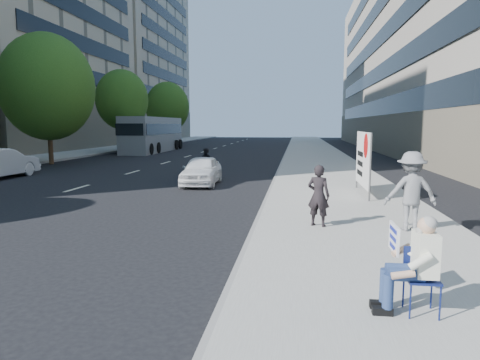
% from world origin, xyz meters
% --- Properties ---
extents(ground, '(160.00, 160.00, 0.00)m').
position_xyz_m(ground, '(0.00, 0.00, 0.00)').
color(ground, black).
rests_on(ground, ground).
extents(near_sidewalk, '(5.00, 120.00, 0.15)m').
position_xyz_m(near_sidewalk, '(4.00, 20.00, 0.07)').
color(near_sidewalk, gray).
rests_on(near_sidewalk, ground).
extents(far_sidewalk, '(4.50, 120.00, 0.15)m').
position_xyz_m(far_sidewalk, '(-16.75, 20.00, 0.07)').
color(far_sidewalk, gray).
rests_on(far_sidewalk, ground).
extents(far_bldg_north, '(22.00, 28.00, 28.00)m').
position_xyz_m(far_bldg_north, '(-30.00, 62.00, 14.00)').
color(far_bldg_north, tan).
rests_on(far_bldg_north, ground).
extents(near_building, '(14.00, 70.00, 20.00)m').
position_xyz_m(near_building, '(17.00, 32.00, 10.00)').
color(near_building, '#9D9487').
rests_on(near_building, ground).
extents(tree_far_c, '(6.00, 6.00, 8.47)m').
position_xyz_m(tree_far_c, '(-13.70, 18.00, 5.02)').
color(tree_far_c, '#382616').
rests_on(tree_far_c, ground).
extents(tree_far_d, '(4.80, 4.80, 7.65)m').
position_xyz_m(tree_far_d, '(-13.70, 30.00, 4.89)').
color(tree_far_d, '#382616').
rests_on(tree_far_d, ground).
extents(tree_far_e, '(5.40, 5.40, 7.89)m').
position_xyz_m(tree_far_e, '(-13.70, 44.00, 4.78)').
color(tree_far_e, '#382616').
rests_on(tree_far_e, ground).
extents(seated_protester, '(0.83, 1.11, 1.31)m').
position_xyz_m(seated_protester, '(3.99, -2.72, 0.87)').
color(seated_protester, navy).
rests_on(seated_protester, near_sidewalk).
extents(jogger, '(1.23, 0.76, 1.85)m').
position_xyz_m(jogger, '(5.10, 1.89, 1.07)').
color(jogger, slate).
rests_on(jogger, near_sidewalk).
extents(pedestrian_woman, '(0.64, 0.52, 1.50)m').
position_xyz_m(pedestrian_woman, '(3.00, 2.04, 0.90)').
color(pedestrian_woman, black).
rests_on(pedestrian_woman, near_sidewalk).
extents(protest_banner, '(0.08, 3.06, 2.20)m').
position_xyz_m(protest_banner, '(4.78, 7.20, 1.40)').
color(protest_banner, '#4C4C4C').
rests_on(protest_banner, near_sidewalk).
extents(white_sedan_near, '(1.65, 3.75, 1.25)m').
position_xyz_m(white_sedan_near, '(-1.66, 9.81, 0.63)').
color(white_sedan_near, white).
rests_on(white_sedan_near, ground).
extents(motorcycle, '(0.75, 2.05, 1.42)m').
position_xyz_m(motorcycle, '(-2.12, 13.06, 0.64)').
color(motorcycle, black).
rests_on(motorcycle, ground).
extents(bus, '(2.80, 12.09, 3.30)m').
position_xyz_m(bus, '(-11.40, 31.87, 1.64)').
color(bus, slate).
rests_on(bus, ground).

